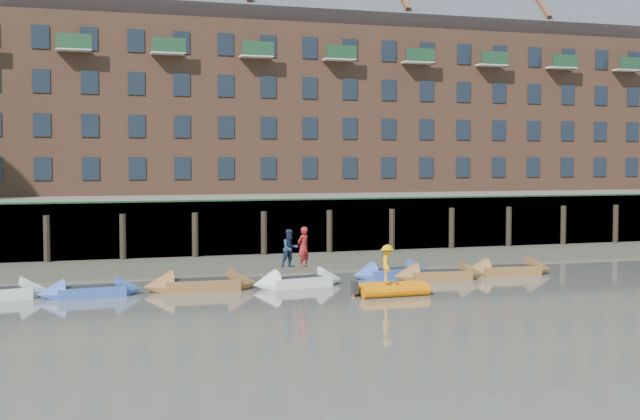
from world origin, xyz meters
name	(u,v)px	position (x,y,z in m)	size (l,w,h in m)	color
ground	(474,318)	(0.00, 0.00, 0.00)	(220.00, 220.00, 0.00)	#605B55
foreshore	(317,262)	(0.00, 18.00, 0.00)	(110.00, 8.00, 0.50)	#3D382F
mud_band	(337,269)	(0.00, 14.60, 0.00)	(110.00, 1.60, 0.10)	#4C4336
river_wall	(294,227)	(0.00, 22.38, 1.59)	(110.00, 1.23, 3.30)	#2D2A26
bank_terrace	(242,214)	(0.00, 36.00, 1.60)	(110.00, 28.00, 3.20)	#5E594D
apartment_terrace	(238,62)	(0.00, 36.99, 12.82)	(80.60, 15.56, 20.98)	brown
rowboat_1	(90,291)	(-12.55, 9.19, 0.22)	(4.30, 1.63, 1.22)	#3450A8
rowboat_2	(201,285)	(-7.95, 9.44, 0.25)	(4.92, 1.51, 1.42)	brown
rowboat_3	(298,282)	(-3.68, 9.29, 0.22)	(4.47, 1.98, 1.25)	silver
rowboat_4	(392,273)	(1.42, 10.84, 0.22)	(4.35, 1.84, 1.22)	#3450A8
rowboat_5	(439,275)	(3.19, 9.39, 0.23)	(4.53, 1.73, 1.28)	brown
rowboat_6	(508,270)	(7.16, 9.97, 0.23)	(4.60, 1.70, 1.30)	brown
rib_tender	(394,289)	(-0.61, 5.79, 0.24)	(3.21, 1.58, 0.55)	#E36901
person_rower_a	(303,247)	(-3.46, 9.24, 1.74)	(0.65, 0.43, 1.79)	maroon
person_rower_b	(290,248)	(-4.00, 9.47, 1.69)	(0.82, 0.64, 1.69)	#19233F
person_rib_crew	(387,264)	(-0.87, 5.86, 1.30)	(1.01, 0.58, 1.57)	orange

